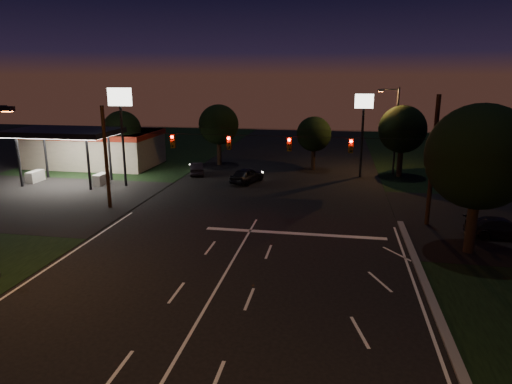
% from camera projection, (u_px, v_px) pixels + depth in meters
% --- Properties ---
extents(ground, '(140.00, 140.00, 0.00)m').
position_uv_depth(ground, '(200.00, 317.00, 19.86)').
color(ground, black).
rests_on(ground, ground).
extents(cross_street_left, '(20.00, 16.00, 0.02)m').
position_uv_depth(cross_street_left, '(28.00, 200.00, 38.54)').
color(cross_street_left, black).
rests_on(cross_street_left, ground).
extents(stop_bar, '(12.00, 0.50, 0.01)m').
position_uv_depth(stop_bar, '(294.00, 233.00, 30.31)').
color(stop_bar, silver).
rests_on(stop_bar, ground).
extents(utility_pole_right, '(0.30, 0.30, 9.00)m').
position_uv_depth(utility_pole_right, '(426.00, 225.00, 32.11)').
color(utility_pole_right, black).
rests_on(utility_pole_right, ground).
extents(utility_pole_left, '(0.28, 0.28, 8.00)m').
position_uv_depth(utility_pole_left, '(110.00, 208.00, 36.21)').
color(utility_pole_left, black).
rests_on(utility_pole_left, ground).
extents(signal_span, '(24.00, 0.40, 1.56)m').
position_uv_depth(signal_span, '(259.00, 143.00, 32.76)').
color(signal_span, black).
rests_on(signal_span, ground).
extents(gas_station, '(14.20, 16.10, 5.25)m').
position_uv_depth(gas_station, '(93.00, 146.00, 51.97)').
color(gas_station, gray).
rests_on(gas_station, ground).
extents(pole_sign_left_near, '(2.20, 0.30, 9.10)m').
position_uv_depth(pole_sign_left_near, '(121.00, 112.00, 41.49)').
color(pole_sign_left_near, black).
rests_on(pole_sign_left_near, ground).
extents(pole_sign_right, '(1.80, 0.30, 8.40)m').
position_uv_depth(pole_sign_right, '(363.00, 116.00, 45.54)').
color(pole_sign_right, black).
rests_on(pole_sign_right, ground).
extents(street_light_right_far, '(2.20, 0.35, 9.00)m').
position_uv_depth(street_light_right_far, '(394.00, 125.00, 47.14)').
color(street_light_right_far, black).
rests_on(street_light_right_far, ground).
extents(tree_right_near, '(6.00, 6.00, 8.76)m').
position_uv_depth(tree_right_near, '(479.00, 158.00, 25.82)').
color(tree_right_near, black).
rests_on(tree_right_near, ground).
extents(tree_far_a, '(4.20, 4.20, 6.42)m').
position_uv_depth(tree_far_a, '(123.00, 130.00, 50.58)').
color(tree_far_a, black).
rests_on(tree_far_a, ground).
extents(tree_far_b, '(4.60, 4.60, 6.98)m').
position_uv_depth(tree_far_b, '(219.00, 125.00, 52.61)').
color(tree_far_b, black).
rests_on(tree_far_b, ground).
extents(tree_far_c, '(3.80, 3.80, 5.86)m').
position_uv_depth(tree_far_c, '(314.00, 134.00, 49.93)').
color(tree_far_c, black).
rests_on(tree_far_c, ground).
extents(tree_far_d, '(4.80, 4.80, 7.30)m').
position_uv_depth(tree_far_d, '(402.00, 130.00, 46.28)').
color(tree_far_d, black).
rests_on(tree_far_d, ground).
extents(tree_far_e, '(4.00, 4.00, 6.18)m').
position_uv_depth(tree_far_e, '(492.00, 141.00, 43.16)').
color(tree_far_e, black).
rests_on(tree_far_e, ground).
extents(car_oncoming_a, '(3.10, 4.68, 1.48)m').
position_uv_depth(car_oncoming_a, '(247.00, 175.00, 44.45)').
color(car_oncoming_a, black).
rests_on(car_oncoming_a, ground).
extents(car_oncoming_b, '(2.54, 4.10, 1.27)m').
position_uv_depth(car_oncoming_b, '(196.00, 168.00, 48.20)').
color(car_oncoming_b, black).
rests_on(car_oncoming_b, ground).
extents(car_cross, '(4.56, 1.89, 1.32)m').
position_uv_depth(car_cross, '(502.00, 228.00, 29.30)').
color(car_cross, black).
rests_on(car_cross, ground).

